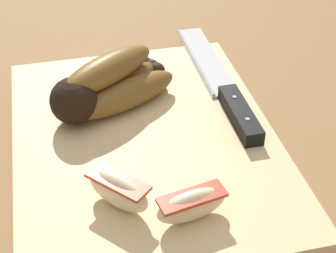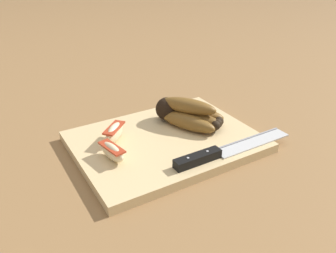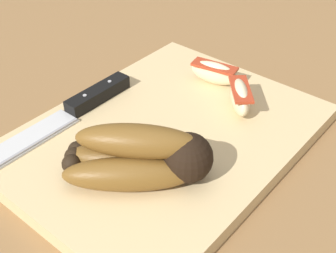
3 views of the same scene
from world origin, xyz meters
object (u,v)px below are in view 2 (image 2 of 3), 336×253
at_px(banana_bunch, 187,114).
at_px(apple_wedge_middle, 112,152).
at_px(apple_wedge_near, 114,133).
at_px(chefs_knife, 218,153).

relative_size(banana_bunch, apple_wedge_middle, 2.21).
height_order(banana_bunch, apple_wedge_middle, banana_bunch).
bearing_deg(apple_wedge_near, banana_bunch, -4.75).
bearing_deg(banana_bunch, apple_wedge_near, 175.25).
xyz_separation_m(banana_bunch, chefs_knife, (-0.02, -0.14, -0.02)).
bearing_deg(banana_bunch, chefs_knife, -98.54).
xyz_separation_m(chefs_knife, apple_wedge_middle, (-0.18, 0.09, 0.01)).
bearing_deg(apple_wedge_middle, chefs_knife, -27.15).
distance_m(banana_bunch, chefs_knife, 0.15).
height_order(apple_wedge_near, apple_wedge_middle, apple_wedge_near).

